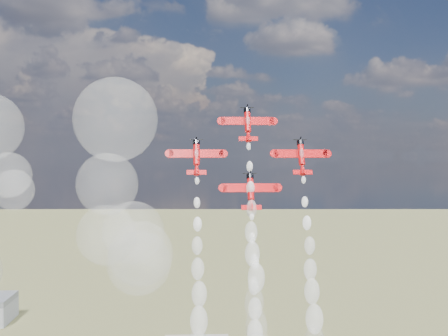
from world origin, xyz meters
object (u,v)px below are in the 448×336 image
plane_right (301,156)px  plane_slot (251,191)px  plane_lead (248,123)px  plane_left (196,156)px

plane_right → plane_slot: 15.33m
plane_slot → plane_lead: bearing=90.0°
plane_lead → plane_right: bearing=-16.1°
plane_left → plane_right: same height
plane_left → plane_right: (25.12, 0.00, 0.00)m
plane_lead → plane_slot: size_ratio=1.00×
plane_lead → plane_left: (-12.56, -3.62, -8.02)m
plane_lead → plane_right: size_ratio=1.00×
plane_left → plane_lead: bearing=16.1°
plane_left → plane_slot: plane_left is taller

